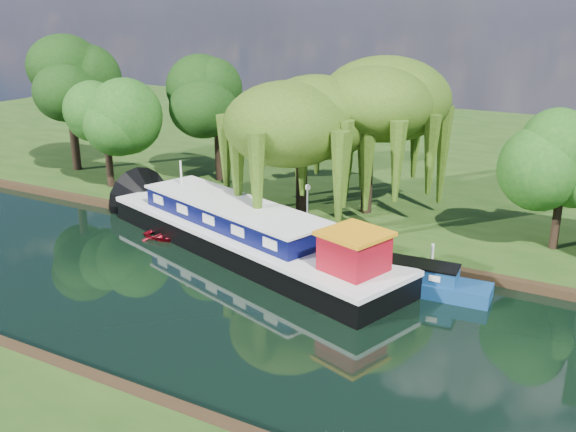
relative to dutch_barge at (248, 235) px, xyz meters
The scene contains 14 objects.
ground 5.81m from the dutch_barge, 82.46° to the right, with size 120.00×120.00×0.00m, color black.
far_bank 28.37m from the dutch_barge, 88.49° to the left, with size 120.00×52.00×0.45m, color #1C390F.
dutch_barge is the anchor object (origin of this frame).
narrowboat 8.05m from the dutch_barge, ahead, with size 10.89×2.58×1.57m.
red_dinghy 5.74m from the dutch_barge, behind, with size 1.93×2.70×0.56m, color maroon.
willow_left 7.71m from the dutch_barge, 84.29° to the left, with size 7.03×7.03×8.43m.
willow_right 11.23m from the dutch_barge, 68.79° to the left, with size 7.37×7.37×8.98m.
tree_far_left 17.09m from the dutch_barge, 160.60° to the left, with size 4.75×4.75×7.65m.
tree_far_back 23.74m from the dutch_barge, 159.89° to the left, with size 5.72×5.72×9.62m.
tree_far_mid 15.37m from the dutch_barge, 131.15° to the left, with size 5.23×5.23×8.56m.
tree_far_right 17.47m from the dutch_barge, 27.92° to the left, with size 4.06×4.06×6.65m.
lamppost 5.18m from the dutch_barge, 75.54° to the left, with size 0.36×0.36×2.56m.
mooring_posts 2.76m from the dutch_barge, 84.82° to the left, with size 19.16×0.16×1.00m.
reeds_near 15.28m from the dutch_barge, 60.05° to the right, with size 33.70×1.50×1.10m.
Camera 1 is at (17.57, -22.65, 13.47)m, focal length 40.00 mm.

